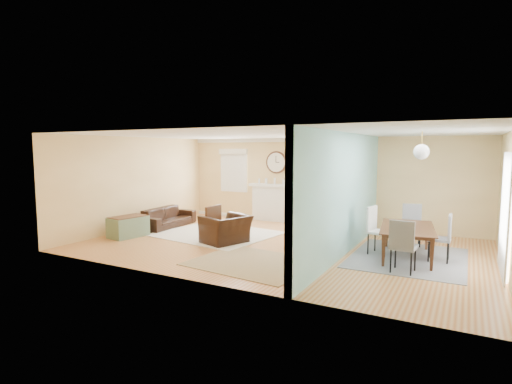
# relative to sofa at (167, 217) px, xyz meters

# --- Properties ---
(floor) EXTENTS (9.00, 9.00, 0.00)m
(floor) POSITION_rel_sofa_xyz_m (3.88, -0.57, -0.28)
(floor) COLOR #B16128
(floor) RESTS_ON ground
(wall_back) EXTENTS (9.00, 0.02, 2.60)m
(wall_back) POSITION_rel_sofa_xyz_m (3.88, 2.43, 1.02)
(wall_back) COLOR tan
(wall_back) RESTS_ON ground
(wall_front) EXTENTS (9.00, 0.02, 2.60)m
(wall_front) POSITION_rel_sofa_xyz_m (3.88, -3.57, 1.02)
(wall_front) COLOR tan
(wall_front) RESTS_ON ground
(wall_left) EXTENTS (0.02, 6.00, 2.60)m
(wall_left) POSITION_rel_sofa_xyz_m (-0.62, -0.57, 1.02)
(wall_left) COLOR tan
(wall_left) RESTS_ON ground
(wall_right) EXTENTS (0.02, 6.00, 2.60)m
(wall_right) POSITION_rel_sofa_xyz_m (8.38, -0.57, 1.02)
(wall_right) COLOR tan
(wall_right) RESTS_ON ground
(ceiling) EXTENTS (9.00, 6.00, 0.02)m
(ceiling) POSITION_rel_sofa_xyz_m (3.88, -0.57, 2.32)
(ceiling) COLOR white
(ceiling) RESTS_ON wall_back
(partition) EXTENTS (0.17, 6.00, 2.60)m
(partition) POSITION_rel_sofa_xyz_m (5.39, -0.29, 1.08)
(partition) COLOR tan
(partition) RESTS_ON ground
(fireplace) EXTENTS (1.70, 0.30, 1.17)m
(fireplace) POSITION_rel_sofa_xyz_m (2.38, 2.31, 0.32)
(fireplace) COLOR white
(fireplace) RESTS_ON ground
(wall_clock) EXTENTS (0.70, 0.07, 0.70)m
(wall_clock) POSITION_rel_sofa_xyz_m (2.38, 2.39, 1.57)
(wall_clock) COLOR #4E311E
(wall_clock) RESTS_ON wall_back
(window_left) EXTENTS (1.05, 0.13, 1.42)m
(window_left) POSITION_rel_sofa_xyz_m (0.83, 2.38, 1.38)
(window_left) COLOR white
(window_left) RESTS_ON wall_back
(window_right) EXTENTS (1.05, 0.13, 1.42)m
(window_right) POSITION_rel_sofa_xyz_m (3.93, 2.38, 1.38)
(window_right) COLOR white
(window_right) RESTS_ON wall_back
(french_doors) EXTENTS (0.06, 1.70, 2.20)m
(french_doors) POSITION_rel_sofa_xyz_m (8.34, -0.57, 0.82)
(french_doors) COLOR white
(french_doors) RESTS_ON ground
(pendant) EXTENTS (0.30, 0.30, 0.55)m
(pendant) POSITION_rel_sofa_xyz_m (6.88, -0.57, 1.92)
(pendant) COLOR gold
(pendant) RESTS_ON ceiling
(rug_cream) EXTENTS (3.22, 2.89, 0.02)m
(rug_cream) POSITION_rel_sofa_xyz_m (1.84, -0.20, -0.27)
(rug_cream) COLOR silver
(rug_cream) RESTS_ON floor
(rug_jute) EXTENTS (2.51, 2.13, 0.01)m
(rug_jute) POSITION_rel_sofa_xyz_m (4.00, -2.13, -0.27)
(rug_jute) COLOR tan
(rug_jute) RESTS_ON floor
(rug_grey) EXTENTS (2.20, 2.75, 0.01)m
(rug_grey) POSITION_rel_sofa_xyz_m (6.68, -0.29, -0.27)
(rug_grey) COLOR slate
(rug_grey) RESTS_ON floor
(sofa) EXTENTS (0.85, 1.94, 0.56)m
(sofa) POSITION_rel_sofa_xyz_m (0.00, 0.00, 0.00)
(sofa) COLOR black
(sofa) RESTS_ON floor
(eames_chair) EXTENTS (1.20, 1.28, 0.67)m
(eames_chair) POSITION_rel_sofa_xyz_m (2.62, -0.95, 0.06)
(eames_chair) COLOR black
(eames_chair) RESTS_ON floor
(green_chair) EXTENTS (0.85, 0.86, 0.68)m
(green_chair) POSITION_rel_sofa_xyz_m (4.43, 1.44, 0.06)
(green_chair) COLOR #1F7B66
(green_chair) RESTS_ON floor
(trunk) EXTENTS (0.72, 1.02, 0.54)m
(trunk) POSITION_rel_sofa_xyz_m (0.02, -1.54, -0.01)
(trunk) COLOR slate
(trunk) RESTS_ON floor
(credenza) EXTENTS (0.51, 1.51, 0.80)m
(credenza) POSITION_rel_sofa_xyz_m (5.11, 0.82, 0.12)
(credenza) COLOR #A57945
(credenza) RESTS_ON floor
(tv) EXTENTS (0.19, 1.11, 0.63)m
(tv) POSITION_rel_sofa_xyz_m (5.09, 0.82, 0.84)
(tv) COLOR black
(tv) RESTS_ON credenza
(garden_stool) EXTENTS (0.31, 0.31, 0.46)m
(garden_stool) POSITION_rel_sofa_xyz_m (5.18, -0.31, -0.05)
(garden_stool) COLOR white
(garden_stool) RESTS_ON floor
(potted_plant) EXTENTS (0.45, 0.40, 0.47)m
(potted_plant) POSITION_rel_sofa_xyz_m (5.18, -0.31, 0.41)
(potted_plant) COLOR #337F33
(potted_plant) RESTS_ON garden_stool
(dining_table) EXTENTS (1.29, 1.99, 0.65)m
(dining_table) POSITION_rel_sofa_xyz_m (6.68, -0.29, 0.05)
(dining_table) COLOR #4E311E
(dining_table) RESTS_ON floor
(dining_chair_n) EXTENTS (0.49, 0.49, 0.96)m
(dining_chair_n) POSITION_rel_sofa_xyz_m (6.60, 0.90, 0.29)
(dining_chair_n) COLOR slate
(dining_chair_n) RESTS_ON floor
(dining_chair_s) EXTENTS (0.47, 0.47, 0.99)m
(dining_chair_s) POSITION_rel_sofa_xyz_m (6.73, -1.37, 0.30)
(dining_chair_s) COLOR slate
(dining_chair_s) RESTS_ON floor
(dining_chair_w) EXTENTS (0.54, 0.54, 1.03)m
(dining_chair_w) POSITION_rel_sofa_xyz_m (6.10, -0.28, 0.33)
(dining_chair_w) COLOR white
(dining_chair_w) RESTS_ON floor
(dining_chair_e) EXTENTS (0.43, 0.43, 0.96)m
(dining_chair_e) POSITION_rel_sofa_xyz_m (7.25, -0.26, 0.29)
(dining_chair_e) COLOR slate
(dining_chair_e) RESTS_ON floor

